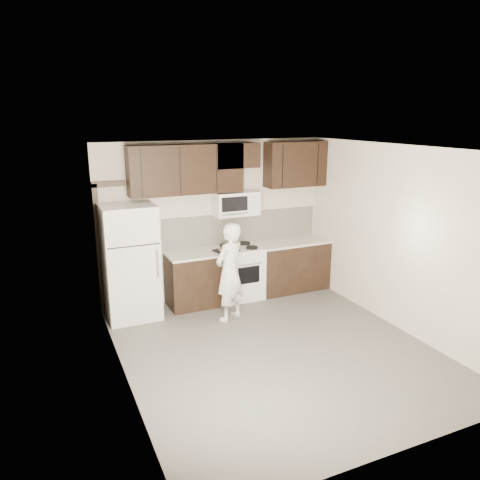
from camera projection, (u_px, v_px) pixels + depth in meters
floor at (276, 349)px, 6.38m from camera, size 4.50×4.50×0.00m
back_wall at (215, 220)px, 8.02m from camera, size 4.00×0.00×4.00m
ceiling at (280, 149)px, 5.68m from camera, size 4.50×4.50×0.00m
counter_run at (254, 270)px, 8.21m from camera, size 2.95×0.64×0.91m
stove at (239, 272)px, 8.09m from camera, size 0.76×0.66×0.94m
backsplash at (242, 227)px, 8.25m from camera, size 2.90×0.02×0.54m
upper_cabinets at (230, 166)px, 7.70m from camera, size 3.48×0.35×0.78m
microwave at (236, 203)px, 7.89m from camera, size 0.76×0.42×0.40m
refrigerator at (130, 262)px, 7.21m from camera, size 0.80×0.76×1.80m
door_trim at (101, 238)px, 7.26m from camera, size 0.50×0.08×2.12m
saucepan at (232, 247)px, 7.76m from camera, size 0.32×0.18×0.18m
baking_tray at (226, 250)px, 7.76m from camera, size 0.42×0.34×0.02m
pizza at (226, 249)px, 7.76m from camera, size 0.29×0.29×0.02m
person at (230, 272)px, 7.14m from camera, size 0.67×0.59×1.54m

